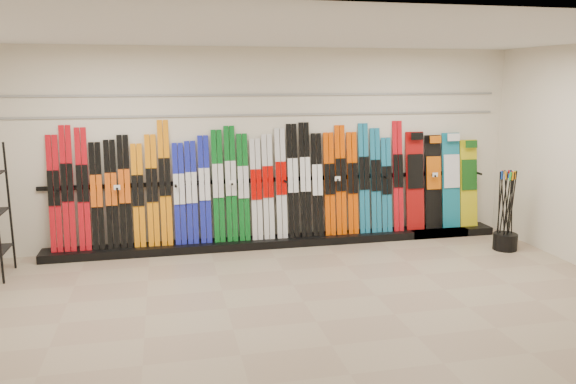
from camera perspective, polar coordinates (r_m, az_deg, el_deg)
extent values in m
plane|color=gray|center=(6.62, 1.61, -11.09)|extent=(8.00, 8.00, 0.00)
plane|color=beige|center=(8.62, -2.41, 4.53)|extent=(8.00, 0.00, 8.00)
plane|color=silver|center=(6.13, 1.77, 15.78)|extent=(8.00, 8.00, 0.00)
cube|color=black|center=(8.74, -0.62, -5.01)|extent=(8.00, 0.40, 0.12)
cube|color=red|center=(8.57, -22.66, -0.17)|extent=(0.17, 0.26, 1.65)
cube|color=red|center=(8.53, -21.48, 0.32)|extent=(0.17, 0.28, 1.78)
cube|color=red|center=(8.50, -20.12, 0.26)|extent=(0.17, 0.27, 1.74)
cube|color=black|center=(8.49, -18.85, -0.40)|extent=(0.17, 0.24, 1.53)
cube|color=black|center=(8.46, -17.50, -0.24)|extent=(0.17, 0.25, 1.56)
cube|color=black|center=(8.45, -16.25, 0.03)|extent=(0.17, 0.26, 1.63)
cube|color=orange|center=(8.44, -14.98, -0.35)|extent=(0.17, 0.24, 1.50)
cube|color=orange|center=(8.43, -13.64, 0.14)|extent=(0.17, 0.26, 1.62)
cube|color=orange|center=(8.42, -12.39, 0.89)|extent=(0.17, 0.29, 1.83)
cube|color=#1820A4|center=(8.43, -10.99, -0.19)|extent=(0.17, 0.24, 1.49)
cube|color=#1820A4|center=(8.44, -9.77, -0.06)|extent=(0.17, 0.24, 1.52)
cube|color=#1820A4|center=(8.45, -8.46, 0.26)|extent=(0.17, 0.25, 1.59)
cube|color=#0B5F1C|center=(8.46, -7.12, 0.59)|extent=(0.17, 0.26, 1.67)
cube|color=#0B5F1C|center=(8.48, -5.83, 0.82)|extent=(0.17, 0.27, 1.73)
cube|color=#0B5F1C|center=(8.51, -4.56, 0.47)|extent=(0.17, 0.25, 1.61)
cube|color=silver|center=(8.54, -3.24, 0.26)|extent=(0.17, 0.24, 1.53)
cube|color=silver|center=(8.57, -2.04, 0.52)|extent=(0.17, 0.25, 1.59)
cube|color=silver|center=(8.60, -0.71, 0.87)|extent=(0.17, 0.26, 1.68)
cube|color=black|center=(8.64, 0.50, 1.13)|extent=(0.17, 0.27, 1.74)
cube|color=black|center=(8.69, 1.76, 1.24)|extent=(0.17, 0.28, 1.76)
cube|color=black|center=(8.74, 2.99, 0.73)|extent=(0.17, 0.25, 1.59)
cube|color=#DE4801|center=(8.80, 4.23, 0.81)|extent=(0.17, 0.25, 1.60)
cube|color=#DE4801|center=(8.85, 5.38, 1.21)|extent=(0.17, 0.27, 1.71)
cube|color=#DE4801|center=(8.91, 6.58, 0.90)|extent=(0.17, 0.25, 1.60)
cube|color=#17688C|center=(8.97, 7.73, 1.37)|extent=(0.17, 0.27, 1.73)
cube|color=#17688C|center=(9.04, 8.91, 1.16)|extent=(0.17, 0.26, 1.65)
cube|color=#17688C|center=(9.11, 9.98, 0.72)|extent=(0.17, 0.24, 1.50)
cube|color=red|center=(9.19, 11.11, 1.58)|extent=(0.17, 0.28, 1.76)
cube|color=#990C0C|center=(9.32, 12.77, 1.10)|extent=(0.30, 0.24, 1.58)
cube|color=black|center=(9.47, 14.52, 0.99)|extent=(0.28, 0.24, 1.52)
cube|color=#14728C|center=(9.61, 16.22, 1.14)|extent=(0.31, 0.24, 1.55)
cube|color=gold|center=(9.77, 17.87, 0.85)|extent=(0.30, 0.22, 1.43)
cylinder|color=black|center=(9.10, 21.19, -4.72)|extent=(0.35, 0.35, 0.25)
cylinder|color=black|center=(9.02, 20.68, -1.64)|extent=(0.03, 0.05, 1.18)
cylinder|color=black|center=(8.92, 21.62, -1.84)|extent=(0.05, 0.05, 1.18)
cylinder|color=black|center=(8.97, 20.99, -1.73)|extent=(0.03, 0.11, 1.18)
cylinder|color=black|center=(8.90, 21.40, -1.86)|extent=(0.15, 0.02, 1.17)
cylinder|color=black|center=(8.96, 21.55, -1.79)|extent=(0.06, 0.06, 1.18)
cylinder|color=black|center=(9.02, 21.78, -1.71)|extent=(0.09, 0.03, 1.18)
cylinder|color=black|center=(8.95, 20.63, -1.73)|extent=(0.09, 0.05, 1.18)
cylinder|color=black|center=(9.07, 21.78, -1.65)|extent=(0.07, 0.04, 1.18)
cylinder|color=black|center=(9.09, 21.31, -1.58)|extent=(0.13, 0.08, 1.18)
cylinder|color=black|center=(8.96, 21.01, -1.74)|extent=(0.12, 0.11, 1.17)
cylinder|color=black|center=(9.09, 21.31, -1.58)|extent=(0.12, 0.08, 1.18)
cube|color=gray|center=(8.56, -2.42, 7.84)|extent=(7.60, 0.02, 0.03)
cube|color=gray|center=(8.54, -2.43, 9.85)|extent=(7.60, 0.02, 0.03)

